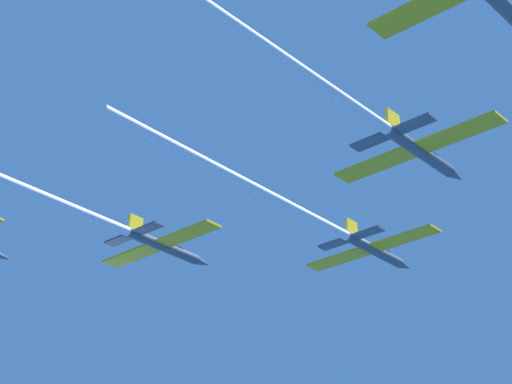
# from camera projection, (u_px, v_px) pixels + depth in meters

# --- Properties ---
(jet_lead) EXTENTS (19.23, 53.57, 3.19)m
(jet_lead) POSITION_uv_depth(u_px,v_px,m) (306.00, 214.00, 110.10)
(jet_lead) COLOR #4C5660
(jet_left_wing) EXTENTS (19.23, 49.15, 3.19)m
(jet_left_wing) POSITION_uv_depth(u_px,v_px,m) (88.00, 215.00, 109.94)
(jet_left_wing) COLOR #4C5660
(jet_right_wing) EXTENTS (19.23, 45.71, 3.19)m
(jet_right_wing) POSITION_uv_depth(u_px,v_px,m) (359.00, 109.00, 88.43)
(jet_right_wing) COLOR #4C5660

